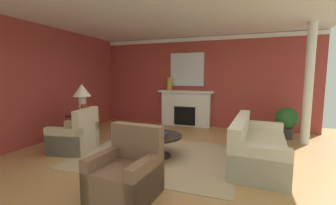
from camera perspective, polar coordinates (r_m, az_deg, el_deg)
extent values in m
plane|color=tan|center=(4.54, -1.46, -14.44)|extent=(8.43, 8.43, 0.00)
cube|color=#9E3833|center=(7.40, 7.70, 5.20)|extent=(7.08, 0.12, 2.89)
cube|color=#9E3833|center=(6.42, -29.18, 4.16)|extent=(0.12, 7.08, 2.89)
cube|color=white|center=(4.68, -0.16, 22.56)|extent=(7.08, 7.08, 0.06)
cube|color=white|center=(7.42, 7.75, 15.77)|extent=(7.08, 0.08, 0.12)
cube|color=tan|center=(4.73, -2.72, -13.47)|extent=(3.15, 2.44, 0.01)
cube|color=white|center=(7.37, 4.53, -1.72)|extent=(1.60, 0.25, 1.11)
cube|color=black|center=(7.38, 4.48, -3.30)|extent=(0.70, 0.26, 0.60)
cube|color=white|center=(7.27, 4.51, 2.79)|extent=(1.80, 0.35, 0.06)
cube|color=silver|center=(7.40, 4.86, 8.40)|extent=(1.12, 0.04, 1.07)
cube|color=beige|center=(4.63, 22.26, -11.56)|extent=(1.04, 2.16, 0.45)
cube|color=beige|center=(4.53, 18.06, -6.19)|extent=(0.34, 2.11, 0.40)
cube|color=beige|center=(3.71, 21.99, -14.80)|extent=(0.91, 0.26, 0.62)
cube|color=beige|center=(5.52, 22.52, -7.70)|extent=(0.91, 0.26, 0.62)
cube|color=#C1B293|center=(5.37, -22.96, -9.12)|extent=(0.92, 0.92, 0.44)
cube|color=#C1B293|center=(5.10, -20.18, -4.34)|extent=(0.29, 0.82, 0.51)
cube|color=#C1B293|center=(5.62, -21.17, -7.49)|extent=(0.81, 0.27, 0.60)
cube|color=#C1B293|center=(5.09, -25.04, -9.17)|extent=(0.81, 0.27, 0.60)
cube|color=brown|center=(3.25, -10.94, -19.33)|extent=(0.86, 0.86, 0.44)
cube|color=brown|center=(3.32, -7.92, -9.85)|extent=(0.81, 0.22, 0.51)
cube|color=brown|center=(3.40, -15.74, -16.74)|extent=(0.20, 0.81, 0.60)
cube|color=brown|center=(3.05, -5.59, -19.36)|extent=(0.20, 0.81, 0.60)
cylinder|color=black|center=(4.60, -2.75, -8.51)|extent=(1.00, 1.00, 0.04)
cylinder|color=black|center=(4.66, -2.74, -11.18)|extent=(0.12, 0.12, 0.41)
cylinder|color=black|center=(4.72, -2.72, -13.37)|extent=(0.56, 0.56, 0.03)
cube|color=black|center=(5.87, -20.91, -3.09)|extent=(0.56, 0.56, 0.04)
cube|color=black|center=(5.94, -20.77, -6.42)|extent=(0.10, 0.10, 0.66)
cube|color=black|center=(6.01, -20.64, -9.30)|extent=(0.45, 0.45, 0.04)
cylinder|color=beige|center=(5.83, -21.01, -0.72)|extent=(0.18, 0.18, 0.45)
cone|color=beige|center=(5.80, -21.17, 2.96)|extent=(0.44, 0.44, 0.30)
cylinder|color=#B7892D|center=(7.40, 0.35, 4.75)|extent=(0.18, 0.18, 0.42)
cylinder|color=#9E3328|center=(5.66, -20.61, -1.78)|extent=(0.14, 0.14, 0.28)
cube|color=tan|center=(4.72, -3.57, -7.59)|extent=(0.21, 0.19, 0.04)
cube|color=navy|center=(4.41, -1.92, -8.00)|extent=(0.26, 0.25, 0.05)
cylinder|color=#333333|center=(6.69, 27.85, -6.88)|extent=(0.32, 0.32, 0.30)
sphere|color=#28602D|center=(6.62, 28.05, -3.49)|extent=(0.56, 0.56, 0.56)
cylinder|color=white|center=(6.26, 32.26, 3.92)|extent=(0.20, 0.20, 2.89)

